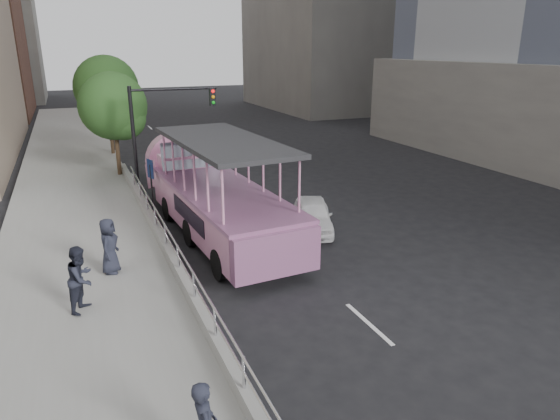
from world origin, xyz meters
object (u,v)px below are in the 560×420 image
(duck_boat, at_px, (211,194))
(parking_sign, at_px, (151,180))
(pedestrian_far, at_px, (109,246))
(street_tree_far, at_px, (108,90))
(traffic_signal, at_px, (158,122))
(pedestrian_mid, at_px, (81,279))
(car, at_px, (312,215))
(street_tree_near, at_px, (115,109))

(duck_boat, xyz_separation_m, parking_sign, (-1.86, 2.59, 0.14))
(pedestrian_far, height_order, street_tree_far, street_tree_far)
(parking_sign, bearing_deg, traffic_signal, 73.11)
(pedestrian_mid, bearing_deg, car, -36.50)
(traffic_signal, bearing_deg, street_tree_far, 98.43)
(pedestrian_mid, bearing_deg, parking_sign, 8.67)
(parking_sign, relative_size, street_tree_far, 0.38)
(pedestrian_far, bearing_deg, duck_boat, -28.94)
(car, relative_size, street_tree_near, 0.64)
(car, xyz_separation_m, traffic_signal, (-4.47, 7.61, 2.88))
(duck_boat, relative_size, car, 3.23)
(street_tree_near, relative_size, street_tree_far, 0.89)
(pedestrian_far, relative_size, parking_sign, 0.71)
(duck_boat, distance_m, car, 4.07)
(duck_boat, height_order, street_tree_far, street_tree_far)
(pedestrian_mid, height_order, traffic_signal, traffic_signal)
(pedestrian_far, relative_size, street_tree_near, 0.30)
(duck_boat, bearing_deg, pedestrian_far, -140.86)
(duck_boat, distance_m, parking_sign, 3.19)
(pedestrian_mid, xyz_separation_m, street_tree_near, (2.52, 14.81, 2.62))
(pedestrian_far, bearing_deg, pedestrian_mid, 179.63)
(traffic_signal, bearing_deg, car, -59.59)
(pedestrian_mid, distance_m, traffic_signal, 12.32)
(parking_sign, distance_m, street_tree_near, 7.16)
(pedestrian_mid, xyz_separation_m, traffic_signal, (4.12, 11.38, 2.30))
(duck_boat, bearing_deg, parking_sign, 125.58)
(street_tree_near, bearing_deg, pedestrian_mid, -99.65)
(duck_boat, height_order, pedestrian_mid, duck_boat)
(traffic_signal, height_order, street_tree_near, street_tree_near)
(duck_boat, xyz_separation_m, street_tree_near, (-2.44, 9.37, 2.39))
(pedestrian_far, xyz_separation_m, parking_sign, (2.23, 5.92, 0.40))
(duck_boat, xyz_separation_m, street_tree_far, (-2.24, 15.37, 2.88))
(pedestrian_far, xyz_separation_m, traffic_signal, (3.25, 9.26, 2.33))
(pedestrian_far, xyz_separation_m, street_tree_far, (1.85, 18.69, 3.14))
(street_tree_far, bearing_deg, parking_sign, -88.29)
(duck_boat, bearing_deg, pedestrian_mid, -132.31)
(pedestrian_mid, distance_m, street_tree_near, 15.25)
(parking_sign, bearing_deg, duck_boat, -54.42)
(parking_sign, height_order, street_tree_near, street_tree_near)
(pedestrian_mid, relative_size, pedestrian_far, 1.03)
(street_tree_near, bearing_deg, parking_sign, -85.09)
(street_tree_near, bearing_deg, street_tree_far, 88.09)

